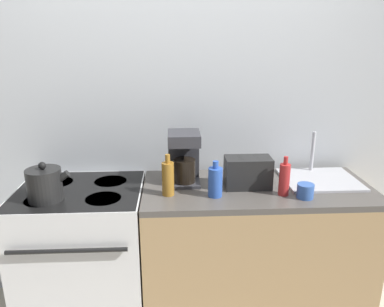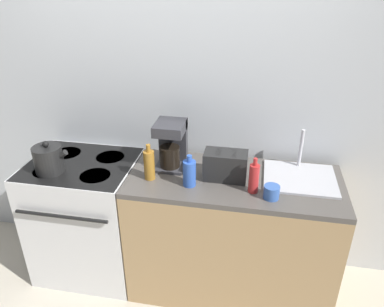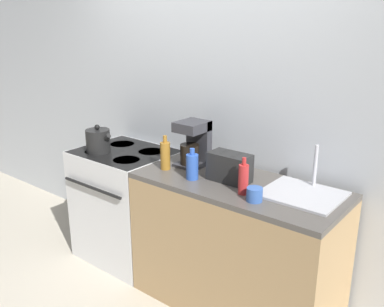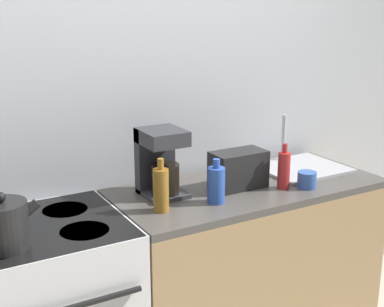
{
  "view_description": "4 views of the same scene",
  "coord_description": "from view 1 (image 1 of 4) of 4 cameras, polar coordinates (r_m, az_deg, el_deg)",
  "views": [
    {
      "loc": [
        -0.02,
        -1.78,
        1.81
      ],
      "look_at": [
        0.1,
        0.32,
        1.14
      ],
      "focal_mm": 35.0,
      "sensor_mm": 36.0,
      "label": 1
    },
    {
      "loc": [
        0.61,
        -1.78,
        2.2
      ],
      "look_at": [
        0.21,
        0.33,
        1.08
      ],
      "focal_mm": 35.0,
      "sensor_mm": 36.0,
      "label": 2
    },
    {
      "loc": [
        1.88,
        -1.89,
        1.96
      ],
      "look_at": [
        0.1,
        0.33,
        1.05
      ],
      "focal_mm": 40.0,
      "sensor_mm": 36.0,
      "label": 3
    },
    {
      "loc": [
        -1.04,
        -1.78,
        1.83
      ],
      "look_at": [
        0.22,
        0.4,
        1.11
      ],
      "focal_mm": 50.0,
      "sensor_mm": 36.0,
      "label": 4
    }
  ],
  "objects": [
    {
      "name": "sink_tray",
      "position": [
        2.52,
        18.8,
        -3.55
      ],
      "size": [
        0.46,
        0.4,
        0.28
      ],
      "color": "#B7B7BC",
      "rests_on": "counter_block"
    },
    {
      "name": "bottle_red",
      "position": [
        2.21,
        13.89,
        -3.79
      ],
      "size": [
        0.06,
        0.06,
        0.23
      ],
      "color": "#B72828",
      "rests_on": "counter_block"
    },
    {
      "name": "stove",
      "position": [
        2.55,
        -15.98,
        -14.75
      ],
      "size": [
        0.75,
        0.67,
        0.93
      ],
      "color": "silver",
      "rests_on": "ground_plane"
    },
    {
      "name": "bottle_amber",
      "position": [
        2.14,
        -3.68,
        -3.77
      ],
      "size": [
        0.07,
        0.07,
        0.24
      ],
      "color": "#9E6B23",
      "rests_on": "counter_block"
    },
    {
      "name": "coffee_maker",
      "position": [
        2.31,
        -1.24,
        -0.39
      ],
      "size": [
        0.19,
        0.22,
        0.33
      ],
      "color": "#333338",
      "rests_on": "counter_block"
    },
    {
      "name": "wall_back",
      "position": [
        2.52,
        -2.64,
        5.88
      ],
      "size": [
        8.0,
        0.05,
        2.6
      ],
      "color": "silver",
      "rests_on": "ground_plane"
    },
    {
      "name": "kettle",
      "position": [
        2.23,
        -21.51,
        -4.41
      ],
      "size": [
        0.24,
        0.19,
        0.22
      ],
      "color": "black",
      "rests_on": "stove"
    },
    {
      "name": "bottle_blue",
      "position": [
        2.13,
        3.57,
        -4.3
      ],
      "size": [
        0.08,
        0.08,
        0.21
      ],
      "color": "#2D56B7",
      "rests_on": "counter_block"
    },
    {
      "name": "toaster",
      "position": [
        2.28,
        8.5,
        -2.85
      ],
      "size": [
        0.28,
        0.15,
        0.19
      ],
      "color": "black",
      "rests_on": "counter_block"
    },
    {
      "name": "cup_blue",
      "position": [
        2.22,
        16.88,
        -5.49
      ],
      "size": [
        0.09,
        0.09,
        0.08
      ],
      "color": "#3860B2",
      "rests_on": "counter_block"
    },
    {
      "name": "counter_block",
      "position": [
        2.54,
        9.4,
        -14.68
      ],
      "size": [
        1.39,
        0.63,
        0.93
      ],
      "color": "tan",
      "rests_on": "ground_plane"
    }
  ]
}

